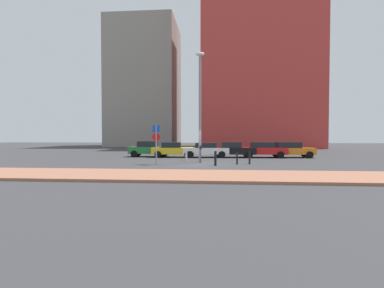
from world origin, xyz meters
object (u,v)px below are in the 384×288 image
object	(u,v)px
traffic_bollard_edge	(215,158)
parked_car_white	(206,150)
parked_car_red	(263,149)
traffic_bollard_mid	(237,158)
parked_car_orange	(291,149)
parked_car_yellow	(173,149)
street_lamp	(200,99)
parking_sign_post	(156,139)
parking_meter	(201,152)
traffic_bollard_far	(250,158)
parked_car_black	(233,150)
parked_car_green	(149,149)
traffic_bollard_near	(186,155)

from	to	relation	value
traffic_bollard_edge	parked_car_white	bearing A→B (deg)	97.02
parked_car_red	traffic_bollard_mid	xyz separation A→B (m)	(-2.89, -6.98, -0.33)
parked_car_orange	traffic_bollard_mid	xyz separation A→B (m)	(-5.57, -7.10, -0.34)
parked_car_yellow	parked_car_orange	xyz separation A→B (m)	(11.28, 0.53, 0.03)
parked_car_white	street_lamp	size ratio (longest dim) A/B	0.51
parking_sign_post	parking_meter	xyz separation A→B (m)	(3.26, 0.80, -0.97)
parked_car_yellow	parked_car_red	distance (m)	8.61
parked_car_red	traffic_bollard_far	distance (m)	7.06
parked_car_black	parked_car_red	bearing A→B (deg)	3.03
parked_car_white	traffic_bollard_far	distance (m)	7.33
parking_meter	traffic_bollard_edge	xyz separation A→B (m)	(1.13, -1.82, -0.36)
parking_sign_post	parked_car_orange	bearing A→B (deg)	31.74
parked_car_green	parked_car_red	bearing A→B (deg)	-0.27
parked_car_green	parked_car_white	bearing A→B (deg)	-3.69
parked_car_yellow	traffic_bollard_mid	distance (m)	8.71
parked_car_green	street_lamp	size ratio (longest dim) A/B	0.47
parked_car_white	traffic_bollard_edge	distance (m)	7.79
parked_car_yellow	parking_sign_post	xyz separation A→B (m)	(-0.26, -6.61, 1.10)
parked_car_white	traffic_bollard_mid	xyz separation A→B (m)	(2.52, -6.67, -0.30)
traffic_bollard_edge	traffic_bollard_mid	bearing A→B (deg)	33.91
parked_car_yellow	street_lamp	bearing A→B (deg)	-60.81
parked_car_red	street_lamp	bearing A→B (deg)	-135.21
traffic_bollard_near	traffic_bollard_mid	world-z (taller)	traffic_bollard_near
parked_car_yellow	parked_car_orange	size ratio (longest dim) A/B	1.04
parked_car_orange	traffic_bollard_near	size ratio (longest dim) A/B	4.26
parked_car_white	parked_car_black	bearing A→B (deg)	3.58
parked_car_black	traffic_bollard_near	size ratio (longest dim) A/B	4.37
parked_car_orange	street_lamp	xyz separation A→B (m)	(-8.36, -5.76, 4.16)
parked_car_yellow	traffic_bollard_edge	world-z (taller)	parked_car_yellow
street_lamp	traffic_bollard_near	xyz separation A→B (m)	(-1.20, 1.19, -4.45)
parked_car_red	street_lamp	size ratio (longest dim) A/B	0.52
traffic_bollard_far	parking_meter	bearing A→B (deg)	171.19
parked_car_green	parked_car_black	xyz separation A→B (m)	(8.23, -0.20, -0.03)
parked_car_black	traffic_bollard_mid	world-z (taller)	parked_car_black
parked_car_white	traffic_bollard_edge	world-z (taller)	parked_car_white
parking_meter	traffic_bollard_mid	world-z (taller)	parking_meter
parked_car_red	traffic_bollard_near	distance (m)	8.20
parking_sign_post	street_lamp	bearing A→B (deg)	23.50
parking_sign_post	traffic_bollard_near	xyz separation A→B (m)	(1.98, 2.57, -1.36)
parked_car_white	parking_meter	bearing A→B (deg)	-91.74
parking_meter	traffic_bollard_far	world-z (taller)	parking_meter
parked_car_yellow	parking_meter	size ratio (longest dim) A/B	3.16
parked_car_black	parked_car_red	distance (m)	2.81
parking_meter	traffic_bollard_far	distance (m)	3.68
parked_car_green	parked_car_red	world-z (taller)	parked_car_green
parking_sign_post	traffic_bollard_far	world-z (taller)	parking_sign_post
traffic_bollard_edge	parked_car_red	bearing A→B (deg)	60.98
parked_car_yellow	parking_meter	bearing A→B (deg)	-62.59
parked_car_orange	traffic_bollard_far	distance (m)	8.32
parked_car_red	street_lamp	distance (m)	9.02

